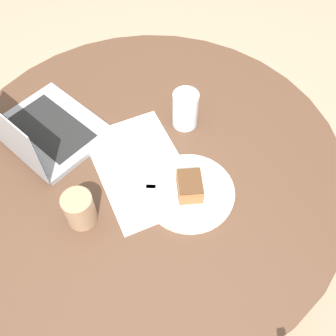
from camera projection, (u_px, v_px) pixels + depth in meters
name	position (u px, v px, depth m)	size (l,w,h in m)	color
ground_plane	(155.00, 256.00, 1.71)	(12.00, 12.00, 0.00)	gray
dining_table	(150.00, 187.00, 1.24)	(1.13, 1.13, 0.72)	#4C3323
paper_document	(141.00, 167.00, 1.10)	(0.40, 0.30, 0.00)	white
plate	(189.00, 192.00, 1.05)	(0.24, 0.24, 0.01)	silver
cake_slice	(190.00, 186.00, 1.03)	(0.10, 0.10, 0.05)	brown
fork	(170.00, 187.00, 1.05)	(0.12, 0.15, 0.00)	silver
coffee_glass	(79.00, 209.00, 0.97)	(0.08, 0.08, 0.10)	#997556
water_glass	(185.00, 109.00, 1.15)	(0.08, 0.08, 0.12)	silver
laptop	(41.00, 130.00, 1.14)	(0.35, 0.31, 0.22)	gray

